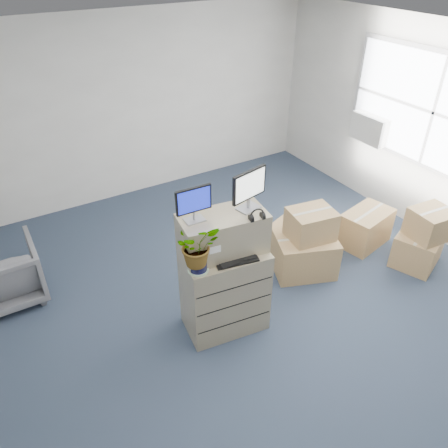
{
  "coord_description": "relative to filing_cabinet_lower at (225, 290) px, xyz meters",
  "views": [
    {
      "loc": [
        -2.2,
        -2.81,
        3.63
      ],
      "look_at": [
        -0.28,
        0.4,
        1.13
      ],
      "focal_mm": 35.0,
      "sensor_mm": 36.0,
      "label": 1
    }
  ],
  "objects": [
    {
      "name": "wall_back",
      "position": [
        0.44,
        3.38,
        0.91
      ],
      "size": [
        6.0,
        0.02,
        2.8
      ],
      "primitive_type": "cube",
      "color": "beige",
      "rests_on": "ground"
    },
    {
      "name": "potted_plant",
      "position": [
        -0.35,
        -0.09,
        0.74
      ],
      "size": [
        0.45,
        0.49,
        0.43
      ],
      "rotation": [
        0.0,
        0.0,
        -0.13
      ],
      "color": "#9EBD98",
      "rests_on": "filing_cabinet_lower"
    },
    {
      "name": "phone_dock",
      "position": [
        -0.02,
        0.02,
        0.53
      ],
      "size": [
        0.05,
        0.05,
        0.11
      ],
      "rotation": [
        0.0,
        0.0,
        -0.13
      ],
      "color": "silver",
      "rests_on": "filing_cabinet_lower"
    },
    {
      "name": "headphones",
      "position": [
        0.24,
        -0.17,
        0.96
      ],
      "size": [
        0.15,
        0.04,
        0.15
      ],
      "primitive_type": "torus",
      "rotation": [
        1.57,
        0.0,
        -0.13
      ],
      "color": "black",
      "rests_on": "filing_cabinet_upper"
    },
    {
      "name": "filing_cabinet_upper",
      "position": [
        0.01,
        0.05,
        0.7
      ],
      "size": [
        0.89,
        0.53,
        0.42
      ],
      "primitive_type": "cube",
      "rotation": [
        0.0,
        0.0,
        -0.13
      ],
      "color": "tan",
      "rests_on": "filing_cabinet_lower"
    },
    {
      "name": "office_chair",
      "position": [
        -1.96,
        1.66,
        -0.1
      ],
      "size": [
        0.78,
        0.73,
        0.79
      ],
      "primitive_type": "imported",
      "rotation": [
        0.0,
        0.0,
        3.13
      ],
      "color": "#5E5E63",
      "rests_on": "ground"
    },
    {
      "name": "external_drive",
      "position": [
        0.32,
        0.11,
        0.52
      ],
      "size": [
        0.25,
        0.22,
        0.06
      ],
      "primitive_type": "cube",
      "rotation": [
        0.0,
        0.0,
        -0.41
      ],
      "color": "black",
      "rests_on": "filing_cabinet_lower"
    },
    {
      "name": "ac_unit",
      "position": [
        3.31,
        1.27,
        0.71
      ],
      "size": [
        0.24,
        0.6,
        0.4
      ],
      "primitive_type": "cube",
      "color": "silver",
      "rests_on": "wall_right"
    },
    {
      "name": "cardboard_boxes",
      "position": [
        1.96,
        0.19,
        -0.17
      ],
      "size": [
        2.2,
        1.74,
        0.88
      ],
      "color": "#A3824F",
      "rests_on": "ground"
    },
    {
      "name": "monitor_right",
      "position": [
        0.28,
        0.02,
        1.14
      ],
      "size": [
        0.41,
        0.2,
        0.41
      ],
      "rotation": [
        0.0,
        0.0,
        0.22
      ],
      "color": "#99999E",
      "rests_on": "filing_cabinet_upper"
    },
    {
      "name": "mouse",
      "position": [
        0.33,
        -0.12,
        0.51
      ],
      "size": [
        0.1,
        0.07,
        0.03
      ],
      "primitive_type": "ellipsoid",
      "rotation": [
        0.0,
        0.0,
        -0.2
      ],
      "color": "silver",
      "rests_on": "filing_cabinet_lower"
    },
    {
      "name": "monitor_left",
      "position": [
        -0.27,
        0.1,
        1.11
      ],
      "size": [
        0.35,
        0.14,
        0.35
      ],
      "rotation": [
        0.0,
        0.0,
        -0.04
      ],
      "color": "#99999E",
      "rests_on": "filing_cabinet_upper"
    },
    {
      "name": "tissue_box",
      "position": [
        0.39,
        0.04,
        0.6
      ],
      "size": [
        0.25,
        0.18,
        0.09
      ],
      "primitive_type": "cube",
      "rotation": [
        0.0,
        0.0,
        -0.32
      ],
      "color": "#3B79C9",
      "rests_on": "external_drive"
    },
    {
      "name": "window",
      "position": [
        3.39,
        0.37,
        1.21
      ],
      "size": [
        0.07,
        2.72,
        1.52
      ],
      "color": "gray",
      "rests_on": "wall_right"
    },
    {
      "name": "ground",
      "position": [
        0.44,
        -0.13,
        -0.49
      ],
      "size": [
        7.0,
        7.0,
        0.0
      ],
      "primitive_type": "plane",
      "color": "#273146",
      "rests_on": "ground"
    },
    {
      "name": "keyboard",
      "position": [
        0.04,
        -0.15,
        0.5
      ],
      "size": [
        0.45,
        0.26,
        0.02
      ],
      "primitive_type": "cube",
      "rotation": [
        0.0,
        0.0,
        -0.2
      ],
      "color": "black",
      "rests_on": "filing_cabinet_lower"
    },
    {
      "name": "water_bottle",
      "position": [
        0.1,
        0.02,
        0.61
      ],
      "size": [
        0.07,
        0.07,
        0.23
      ],
      "primitive_type": "cylinder",
      "color": "gray",
      "rests_on": "filing_cabinet_lower"
    },
    {
      "name": "filing_cabinet_lower",
      "position": [
        0.0,
        0.0,
        0.0
      ],
      "size": [
        0.91,
        0.62,
        0.99
      ],
      "primitive_type": "cube",
      "rotation": [
        0.0,
        0.0,
        -0.13
      ],
      "color": "tan",
      "rests_on": "ground"
    }
  ]
}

